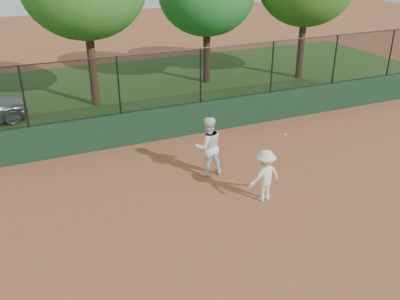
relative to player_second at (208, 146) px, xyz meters
name	(u,v)px	position (x,y,z in m)	size (l,w,h in m)	color
ground	(206,234)	(-1.35, -2.86, -0.94)	(80.00, 80.00, 0.00)	#9B5432
back_wall	(136,128)	(-1.35, 3.14, -0.34)	(26.00, 0.20, 1.20)	#18351F
grass_strip	(101,95)	(-1.35, 9.14, -0.94)	(36.00, 12.00, 0.01)	#254A17
player_second	(208,146)	(0.00, 0.00, 0.00)	(0.91, 0.71, 1.88)	white
player_main	(265,176)	(0.79, -2.01, -0.19)	(1.03, 0.72, 2.10)	#EDEEC9
fence_assembly	(132,83)	(-1.38, 3.14, 1.30)	(26.00, 0.06, 2.00)	black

